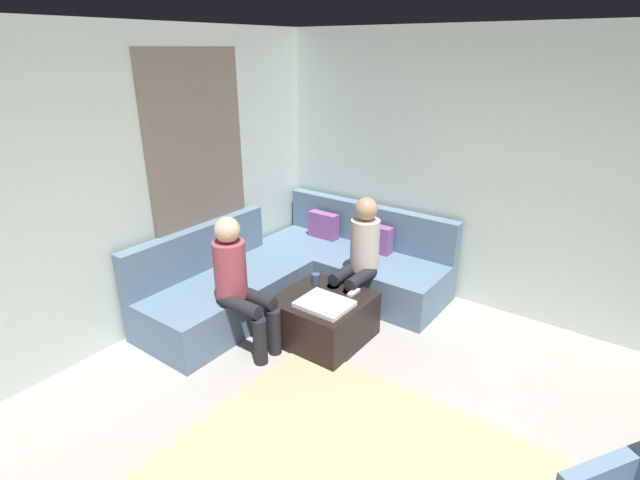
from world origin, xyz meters
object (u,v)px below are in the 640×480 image
object	(u,v)px
ottoman	(323,318)
game_remote	(354,292)
sectional_couch	(300,274)
person_on_couch_side	(239,280)
person_on_couch_back	(359,255)
coffee_mug	(316,279)

from	to	relation	value
ottoman	game_remote	size ratio (longest dim) A/B	5.07
game_remote	sectional_couch	bearing A→B (deg)	163.14
ottoman	person_on_couch_side	size ratio (longest dim) A/B	0.63
sectional_couch	person_on_couch_back	distance (m)	0.79
coffee_mug	game_remote	world-z (taller)	coffee_mug
coffee_mug	person_on_couch_back	distance (m)	0.47
sectional_couch	person_on_couch_side	bearing A→B (deg)	-81.62
ottoman	coffee_mug	xyz separation A→B (m)	(-0.22, 0.18, 0.26)
person_on_couch_back	person_on_couch_side	size ratio (longest dim) A/B	1.00
game_remote	person_on_couch_back	xyz separation A→B (m)	(-0.14, 0.31, 0.23)
coffee_mug	game_remote	size ratio (longest dim) A/B	0.63
sectional_couch	game_remote	world-z (taller)	sectional_couch
person_on_couch_back	coffee_mug	bearing A→B (deg)	53.38
person_on_couch_back	person_on_couch_side	world-z (taller)	same
sectional_couch	game_remote	size ratio (longest dim) A/B	17.00
ottoman	person_on_couch_side	world-z (taller)	person_on_couch_side
sectional_couch	ottoman	bearing A→B (deg)	-35.87
coffee_mug	person_on_couch_side	distance (m)	0.79
coffee_mug	person_on_couch_back	bearing A→B (deg)	53.38
game_remote	person_on_couch_back	size ratio (longest dim) A/B	0.12
ottoman	person_on_couch_back	bearing A→B (deg)	85.84
sectional_couch	person_on_couch_side	world-z (taller)	person_on_couch_side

